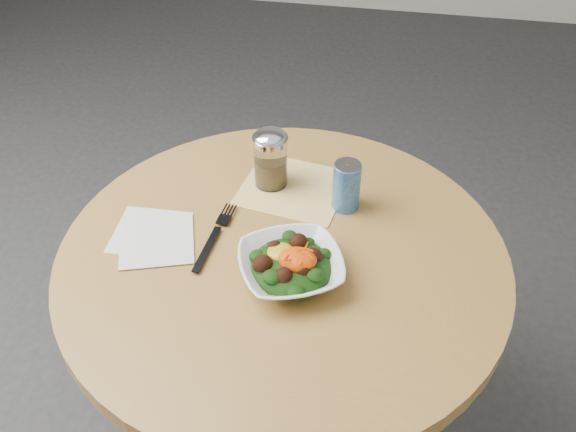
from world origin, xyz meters
name	(u,v)px	position (x,y,z in m)	size (l,w,h in m)	color
table	(283,316)	(0.00, 0.00, 0.55)	(0.90, 0.90, 0.75)	black
cloth_napkin	(293,188)	(-0.01, 0.20, 0.75)	(0.22, 0.20, 0.00)	#EC9F0C
paper_napkins	(154,237)	(-0.27, -0.01, 0.75)	(0.19, 0.19, 0.00)	silver
salad_bowl	(291,266)	(0.03, -0.06, 0.78)	(0.26, 0.26, 0.07)	white
fork	(215,234)	(-0.14, 0.02, 0.76)	(0.04, 0.21, 0.00)	black
spice_shaker	(271,159)	(-0.07, 0.21, 0.82)	(0.08, 0.08, 0.14)	silver
beverage_can	(346,186)	(0.11, 0.16, 0.81)	(0.06, 0.06, 0.11)	navy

